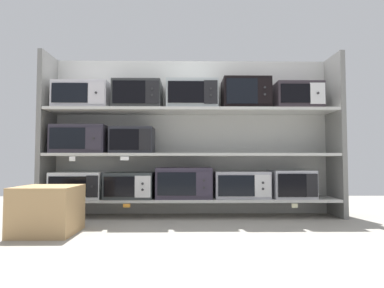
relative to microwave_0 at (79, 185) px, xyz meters
The scene contains 25 objects.
ground 1.59m from the microwave_0, 39.77° to the right, with size 7.04×6.00×0.02m, color gray.
back_panel 1.33m from the microwave_0, 10.73° to the left, with size 3.24×0.04×1.73m, color #B2B2AD.
upright_left 0.64m from the microwave_0, behind, with size 0.05×0.41×1.73m, color slate.
upright_right 2.80m from the microwave_0, ahead, with size 0.05×0.41×1.73m, color slate.
shelf_0 1.21m from the microwave_0, ahead, with size 3.04×0.41×0.03m, color beige.
microwave_0 is the anchor object (origin of this frame).
microwave_1 0.54m from the microwave_0, ahead, with size 0.49×0.43×0.27m.
microwave_2 1.11m from the microwave_0, ahead, with size 0.58×0.41×0.32m.
microwave_3 1.72m from the microwave_0, ahead, with size 0.57×0.34×0.28m.
microwave_4 2.26m from the microwave_0, ahead, with size 0.43×0.41×0.29m.
price_tag_0 0.28m from the microwave_0, 92.36° to the right, with size 0.09×0.00×0.04m, color beige.
price_tag_1 0.61m from the microwave_0, 20.43° to the right, with size 0.07×0.00×0.04m, color orange.
price_tag_2 2.24m from the microwave_0, ahead, with size 0.06×0.00×0.04m, color beige.
shelf_1 1.24m from the microwave_0, ahead, with size 3.04×0.41×0.03m, color beige.
microwave_5 0.48m from the microwave_0, ahead, with size 0.56×0.39×0.29m.
microwave_6 0.73m from the microwave_0, ahead, with size 0.45×0.34×0.28m.
price_tag_3 0.34m from the microwave_0, 90.94° to the right, with size 0.06×0.00×0.05m, color white.
price_tag_4 0.62m from the microwave_0, 21.31° to the right, with size 0.09×0.00×0.04m, color white.
shelf_2 1.44m from the microwave_0, ahead, with size 3.04×0.41×0.03m, color beige.
microwave_7 0.95m from the microwave_0, ahead, with size 0.57×0.35×0.29m.
microwave_8 1.14m from the microwave_0, ahead, with size 0.50×0.42×0.29m.
microwave_9 1.53m from the microwave_0, ahead, with size 0.54×0.38×0.30m.
microwave_10 2.02m from the microwave_0, ahead, with size 0.50×0.39×0.32m.
microwave_11 2.51m from the microwave_0, ahead, with size 0.48×0.43×0.27m.
shipping_carton 0.80m from the microwave_0, 89.27° to the right, with size 0.46×0.46×0.38m, color tan.
Camera 1 is at (-0.05, -3.48, 0.59)m, focal length 30.50 mm.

